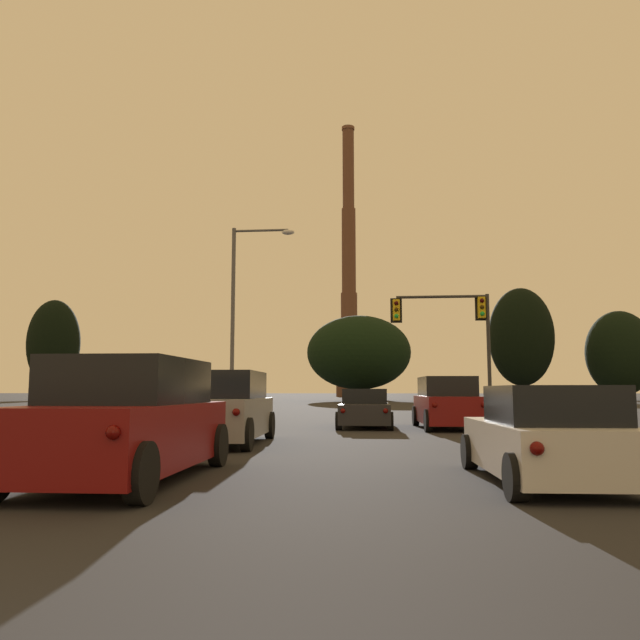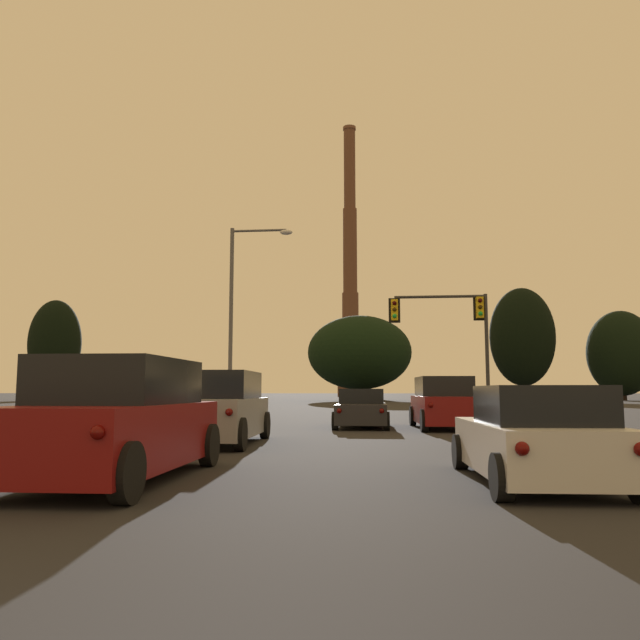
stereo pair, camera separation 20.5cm
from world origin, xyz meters
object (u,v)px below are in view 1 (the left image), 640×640
object	(u,v)px
suv_left_lane_second	(224,409)
suv_left_lane_third	(129,421)
smokestack	(349,288)
street_lamp	(242,302)
suv_right_lane_front	(447,403)
traffic_light_overhead_right	(456,324)
sedan_center_lane_front	(365,409)
hatchback_right_lane_third	(547,438)

from	to	relation	value
suv_left_lane_second	suv_left_lane_third	size ratio (longest dim) A/B	1.01
suv_left_lane_third	smokestack	world-z (taller)	smokestack
street_lamp	suv_right_lane_front	bearing A→B (deg)	-38.83
suv_right_lane_front	traffic_light_overhead_right	xyz separation A→B (m)	(1.37, 8.09, 3.75)
sedan_center_lane_front	smokestack	xyz separation A→B (m)	(-5.75, 110.91, 22.95)
suv_left_lane_third	suv_right_lane_front	size ratio (longest dim) A/B	0.99
sedan_center_lane_front	suv_left_lane_second	size ratio (longest dim) A/B	0.95
street_lamp	smokestack	bearing A→B (deg)	89.72
smokestack	street_lamp	bearing A→B (deg)	-90.28
sedan_center_lane_front	suv_left_lane_third	size ratio (longest dim) A/B	0.96
suv_right_lane_front	smokestack	world-z (taller)	smokestack
smokestack	suv_left_lane_second	bearing A→B (deg)	-88.89
hatchback_right_lane_third	suv_left_lane_second	xyz separation A→B (m)	(-6.46, 6.32, 0.23)
suv_left_lane_third	sedan_center_lane_front	bearing A→B (deg)	76.13
suv_right_lane_front	traffic_light_overhead_right	distance (m)	9.02
sedan_center_lane_front	suv_right_lane_front	distance (m)	3.07
suv_left_lane_second	sedan_center_lane_front	bearing A→B (deg)	63.66
hatchback_right_lane_third	street_lamp	xyz separation A→B (m)	(-9.27, 20.83, 5.13)
suv_left_lane_third	traffic_light_overhead_right	xyz separation A→B (m)	(7.64, 21.74, 3.75)
smokestack	traffic_light_overhead_right	bearing A→B (deg)	-84.42
suv_right_lane_front	hatchback_right_lane_third	bearing A→B (deg)	-92.65
suv_left_lane_second	suv_left_lane_third	distance (m)	6.59
traffic_light_overhead_right	suv_right_lane_front	bearing A→B (deg)	-99.60
suv_left_lane_second	street_lamp	world-z (taller)	street_lamp
suv_left_lane_second	smokestack	size ratio (longest dim) A/B	0.08
hatchback_right_lane_third	suv_left_lane_second	distance (m)	9.04
hatchback_right_lane_third	traffic_light_overhead_right	bearing A→B (deg)	84.54
sedan_center_lane_front	suv_right_lane_front	world-z (taller)	suv_right_lane_front
hatchback_right_lane_third	smokestack	distance (m)	127.37
suv_left_lane_third	hatchback_right_lane_third	bearing A→B (deg)	1.49
sedan_center_lane_front	street_lamp	size ratio (longest dim) A/B	0.49
sedan_center_lane_front	suv_left_lane_third	distance (m)	14.70
suv_right_lane_front	smokestack	distance (m)	114.22
sedan_center_lane_front	smokestack	world-z (taller)	smokestack
street_lamp	traffic_light_overhead_right	bearing A→B (deg)	3.43
suv_left_lane_second	traffic_light_overhead_right	xyz separation A→B (m)	(7.81, 15.15, 3.75)
suv_left_lane_second	traffic_light_overhead_right	size ratio (longest dim) A/B	0.81
hatchback_right_lane_third	smokestack	xyz separation A→B (m)	(-8.76, 124.97, 22.95)
suv_right_lane_front	suv_left_lane_second	bearing A→B (deg)	-135.10
suv_right_lane_front	street_lamp	bearing A→B (deg)	138.44
traffic_light_overhead_right	suv_left_lane_third	bearing A→B (deg)	-109.38
suv_left_lane_third	traffic_light_overhead_right	distance (m)	23.34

